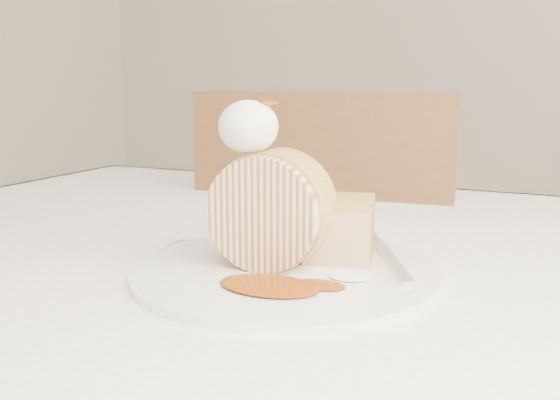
% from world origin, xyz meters
% --- Properties ---
extents(table, '(1.40, 0.90, 0.75)m').
position_xyz_m(table, '(0.00, 0.20, 0.66)').
color(table, white).
rests_on(table, ground).
extents(chair_far, '(0.47, 0.47, 0.92)m').
position_xyz_m(chair_far, '(-0.16, 0.60, 0.52)').
color(chair_far, brown).
rests_on(chair_far, ground).
extents(plate, '(0.36, 0.36, 0.01)m').
position_xyz_m(plate, '(-0.03, 0.08, 0.75)').
color(plate, white).
rests_on(plate, table).
extents(roulade_slice, '(0.11, 0.07, 0.11)m').
position_xyz_m(roulade_slice, '(-0.04, 0.08, 0.81)').
color(roulade_slice, beige).
rests_on(roulade_slice, plate).
extents(cake_chunk, '(0.08, 0.07, 0.06)m').
position_xyz_m(cake_chunk, '(0.01, 0.13, 0.79)').
color(cake_chunk, tan).
rests_on(cake_chunk, plate).
extents(whipped_cream, '(0.06, 0.06, 0.05)m').
position_xyz_m(whipped_cream, '(-0.06, 0.07, 0.89)').
color(whipped_cream, white).
rests_on(whipped_cream, roulade_slice).
extents(caramel_drizzle, '(0.03, 0.02, 0.01)m').
position_xyz_m(caramel_drizzle, '(-0.05, 0.08, 0.92)').
color(caramel_drizzle, '#7C2E05').
rests_on(caramel_drizzle, whipped_cream).
extents(caramel_pool, '(0.10, 0.08, 0.00)m').
position_xyz_m(caramel_pool, '(-0.02, 0.02, 0.76)').
color(caramel_pool, '#7C2E05').
rests_on(caramel_pool, plate).
extents(fork, '(0.10, 0.17, 0.00)m').
position_xyz_m(fork, '(0.07, 0.13, 0.76)').
color(fork, silver).
rests_on(fork, plate).
extents(spoon, '(0.07, 0.15, 0.00)m').
position_xyz_m(spoon, '(-0.15, 0.04, 0.75)').
color(spoon, silver).
rests_on(spoon, table).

